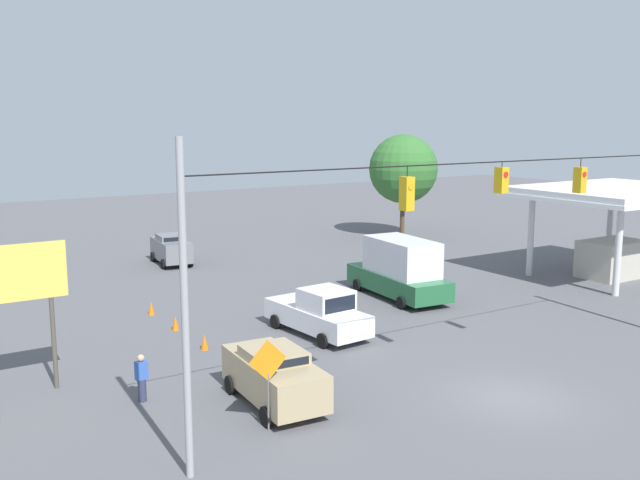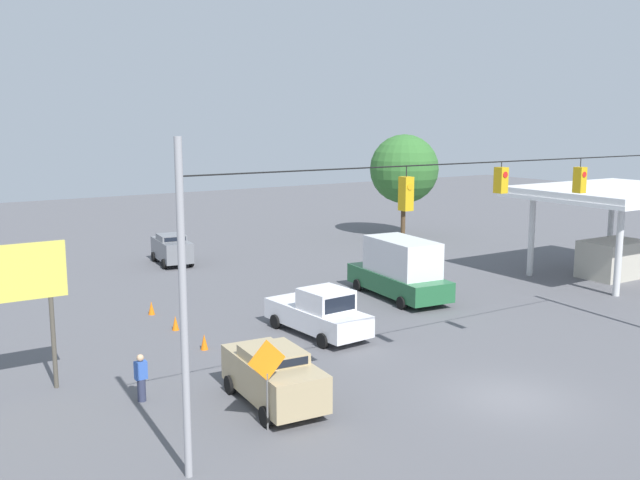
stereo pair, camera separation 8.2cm
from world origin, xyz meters
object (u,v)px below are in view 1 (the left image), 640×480
object	(u,v)px
traffic_cone_fifth	(151,308)
traffic_cone_fourth	(175,323)
sedan_tan_parked_shoulder	(274,375)
work_zone_sign	(268,367)
roadside_billboard	(8,286)
tree_horizon_left	(403,169)
traffic_cone_second	(236,364)
traffic_cone_third	(204,342)
sedan_grey_withflow_deep	(171,249)
box_truck_green_oncoming_far	(400,269)
traffic_cone_nearest	(274,392)
pickup_truck_white_withflow_mid	(319,313)
gas_station	(615,212)
pedestrian	(142,378)
overhead_signal_span	(498,238)

from	to	relation	value
traffic_cone_fifth	traffic_cone_fourth	bearing A→B (deg)	90.71
sedan_tan_parked_shoulder	work_zone_sign	size ratio (longest dim) A/B	1.66
roadside_billboard	tree_horizon_left	bearing A→B (deg)	-149.60
traffic_cone_second	traffic_cone_third	bearing A→B (deg)	-90.98
sedan_tan_parked_shoulder	traffic_cone_fourth	distance (m)	9.65
sedan_grey_withflow_deep	traffic_cone_fourth	xyz separation A→B (m)	(5.18, 14.01, -0.69)
box_truck_green_oncoming_far	traffic_cone_nearest	world-z (taller)	box_truck_green_oncoming_far
sedan_tan_parked_shoulder	pickup_truck_white_withflow_mid	distance (m)	7.76
traffic_cone_fifth	work_zone_sign	bearing A→B (deg)	84.45
traffic_cone_third	gas_station	xyz separation A→B (m)	(-25.81, 0.48, 3.58)
work_zone_sign	pedestrian	world-z (taller)	work_zone_sign
pickup_truck_white_withflow_mid	overhead_signal_span	bearing A→B (deg)	100.08
box_truck_green_oncoming_far	traffic_cone_fourth	bearing A→B (deg)	-3.66
box_truck_green_oncoming_far	gas_station	world-z (taller)	gas_station
sedan_grey_withflow_deep	pickup_truck_white_withflow_mid	bearing A→B (deg)	89.57
traffic_cone_nearest	traffic_cone_fifth	world-z (taller)	same
sedan_tan_parked_shoulder	pedestrian	distance (m)	4.42
roadside_billboard	sedan_grey_withflow_deep	bearing A→B (deg)	-124.44
pedestrian	box_truck_green_oncoming_far	bearing A→B (deg)	-158.49
traffic_cone_second	pedestrian	distance (m)	3.97
gas_station	tree_horizon_left	size ratio (longest dim) A/B	1.34
overhead_signal_span	traffic_cone_fourth	xyz separation A→B (m)	(6.59, -12.69, -5.06)
pickup_truck_white_withflow_mid	tree_horizon_left	size ratio (longest dim) A/B	0.68
overhead_signal_span	box_truck_green_oncoming_far	size ratio (longest dim) A/B	3.30
traffic_cone_fourth	tree_horizon_left	xyz separation A→B (m)	(-24.67, -14.51, 5.06)
overhead_signal_span	traffic_cone_fourth	size ratio (longest dim) A/B	34.63
roadside_billboard	work_zone_sign	size ratio (longest dim) A/B	1.83
box_truck_green_oncoming_far	tree_horizon_left	bearing A→B (deg)	-129.45
gas_station	traffic_cone_second	bearing A→B (deg)	5.68
box_truck_green_oncoming_far	pedestrian	distance (m)	17.21
box_truck_green_oncoming_far	roadside_billboard	bearing A→B (deg)	10.23
work_zone_sign	traffic_cone_third	bearing A→B (deg)	-100.03
traffic_cone_second	gas_station	xyz separation A→B (m)	(-25.87, -2.57, 3.58)
box_truck_green_oncoming_far	tree_horizon_left	size ratio (longest dim) A/B	0.84
overhead_signal_span	traffic_cone_nearest	xyz separation A→B (m)	(6.79, -3.28, -5.06)
overhead_signal_span	traffic_cone_fifth	distance (m)	17.81
pickup_truck_white_withflow_mid	traffic_cone_third	xyz separation A→B (m)	(5.04, -0.79, -0.65)
traffic_cone_second	tree_horizon_left	distance (m)	32.68
gas_station	tree_horizon_left	bearing A→B (deg)	-86.39
traffic_cone_second	roadside_billboard	bearing A→B (deg)	-15.09
pickup_truck_white_withflow_mid	traffic_cone_third	world-z (taller)	pickup_truck_white_withflow_mid
traffic_cone_second	gas_station	world-z (taller)	gas_station
roadside_billboard	pedestrian	bearing A→B (deg)	141.10
pickup_truck_white_withflow_mid	pedestrian	distance (m)	9.47
sedan_grey_withflow_deep	tree_horizon_left	size ratio (longest dim) A/B	0.53
traffic_cone_second	traffic_cone_fourth	bearing A→B (deg)	-90.47
sedan_grey_withflow_deep	traffic_cone_second	bearing A→B (deg)	75.53
traffic_cone_second	traffic_cone_fifth	world-z (taller)	same
sedan_tan_parked_shoulder	traffic_cone_second	xyz separation A→B (m)	(-0.25, -3.36, -0.66)
overhead_signal_span	pickup_truck_white_withflow_mid	bearing A→B (deg)	-79.92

